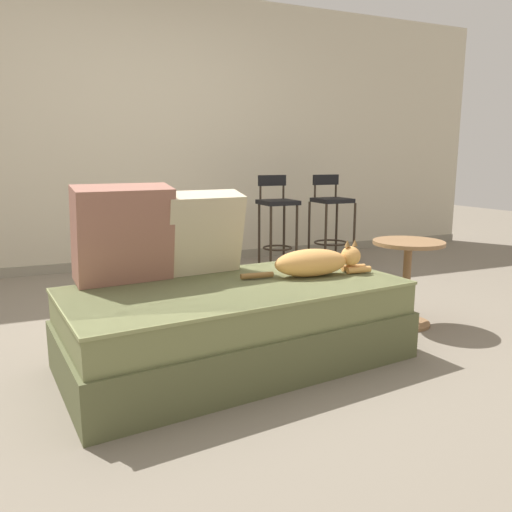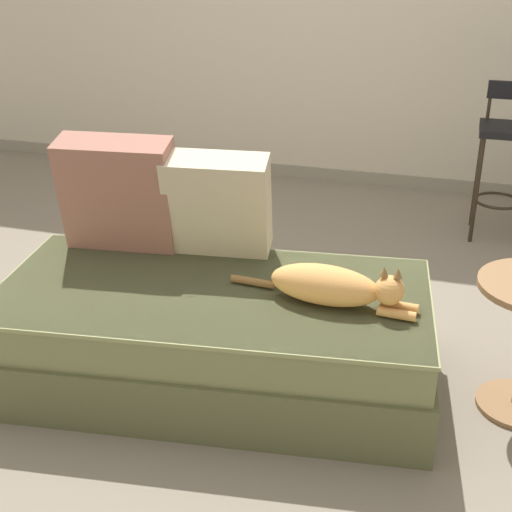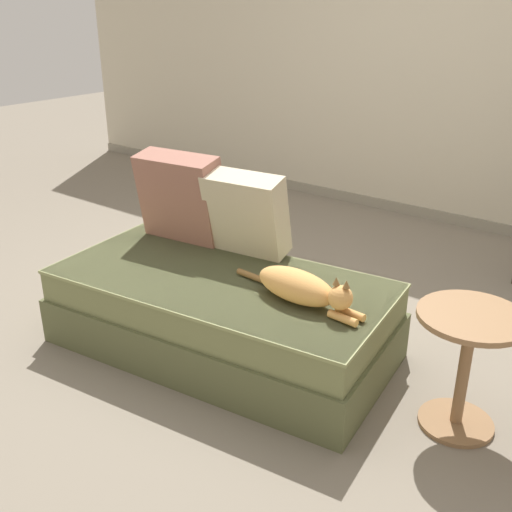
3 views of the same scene
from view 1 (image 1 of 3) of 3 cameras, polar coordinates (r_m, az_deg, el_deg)
ground_plane at (r=3.02m, az=-4.93°, el=-9.22°), size 16.00×16.00×0.00m
wall_back_panel at (r=5.03m, az=-13.52°, el=13.61°), size 8.00×0.10×2.60m
wall_baseboard_trim at (r=5.07m, az=-12.78°, el=-0.65°), size 8.00×0.02×0.09m
couch at (r=2.60m, az=-2.19°, el=-7.67°), size 1.82×1.05×0.42m
throw_pillow_corner at (r=2.62m, az=-14.90°, el=2.44°), size 0.51×0.31×0.51m
throw_pillow_middle at (r=2.76m, az=-6.21°, el=2.70°), size 0.46×0.30×0.46m
cat at (r=2.74m, az=6.90°, el=-0.71°), size 0.74×0.20×0.19m
bar_stool_near_window at (r=4.67m, az=2.42°, el=4.76°), size 0.32×0.32×0.90m
bar_stool_by_doorway at (r=4.95m, az=8.56°, el=4.77°), size 0.34×0.34×0.90m
side_table at (r=3.28m, az=16.88°, el=-1.60°), size 0.44×0.44×0.54m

